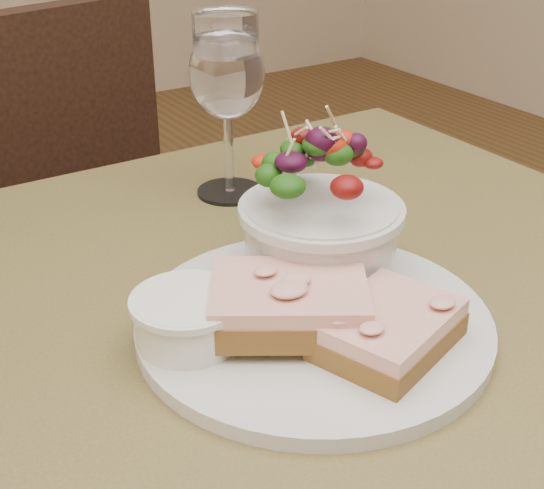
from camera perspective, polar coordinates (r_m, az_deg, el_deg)
cafe_table at (r=0.65m, az=2.75°, el=-13.67°), size 0.80×0.80×0.75m
chair_far at (r=1.39m, az=-19.15°, el=-8.27°), size 0.51×0.51×0.90m
dinner_plate at (r=0.58m, az=3.15°, el=-5.88°), size 0.27×0.27×0.01m
sandwich_front at (r=0.54m, az=8.76°, el=-6.32°), size 0.12×0.10×0.03m
sandwich_back at (r=0.55m, az=1.28°, el=-4.42°), size 0.14×0.13×0.03m
ramekin at (r=0.54m, az=-6.39°, el=-5.43°), size 0.08×0.08×0.04m
salad_bowl at (r=0.61m, az=3.76°, el=2.88°), size 0.13×0.13×0.13m
garnish at (r=0.59m, az=-7.19°, el=-3.86°), size 0.05×0.04×0.02m
wine_glass at (r=0.77m, az=-3.41°, el=12.30°), size 0.08×0.08×0.18m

